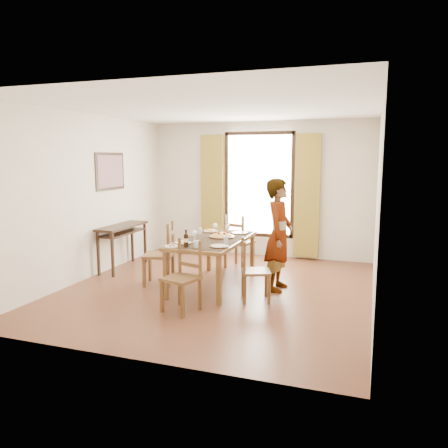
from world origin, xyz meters
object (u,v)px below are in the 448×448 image
(dining_table, at_px, (213,243))
(man, at_px, (279,235))
(console_table, at_px, (122,231))
(pasta_platter, at_px, (222,234))

(dining_table, xyz_separation_m, man, (0.99, 0.16, 0.15))
(console_table, relative_size, man, 0.71)
(console_table, distance_m, pasta_platter, 2.04)
(console_table, height_order, pasta_platter, pasta_platter)
(console_table, bearing_deg, pasta_platter, -9.92)
(pasta_platter, bearing_deg, dining_table, -125.25)
(dining_table, relative_size, man, 1.07)
(console_table, bearing_deg, dining_table, -14.25)
(console_table, distance_m, dining_table, 1.97)
(console_table, xyz_separation_m, dining_table, (1.91, -0.49, 0.01))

